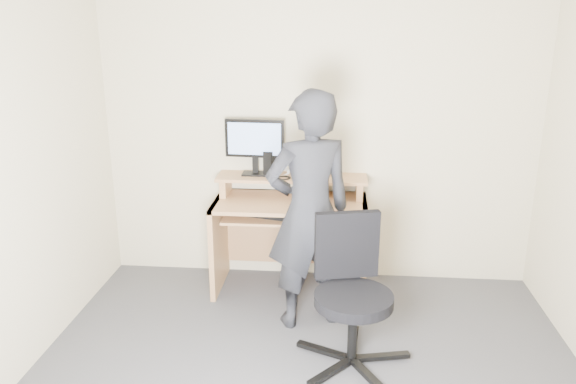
# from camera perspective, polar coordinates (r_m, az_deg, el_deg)

# --- Properties ---
(back_wall) EXTENTS (3.50, 0.02, 2.50)m
(back_wall) POSITION_cam_1_polar(r_m,az_deg,el_deg) (4.55, 3.08, 6.19)
(back_wall) COLOR beige
(back_wall) RESTS_ON ground
(desk) EXTENTS (1.20, 0.60, 0.91)m
(desk) POSITION_cam_1_polar(r_m,az_deg,el_deg) (4.54, 0.31, -3.04)
(desk) COLOR tan
(desk) RESTS_ON ground
(monitor) EXTENTS (0.47, 0.13, 0.45)m
(monitor) POSITION_cam_1_polar(r_m,az_deg,el_deg) (4.48, -3.41, 5.09)
(monitor) COLOR black
(monitor) RESTS_ON desk
(external_drive) EXTENTS (0.10, 0.14, 0.20)m
(external_drive) POSITION_cam_1_polar(r_m,az_deg,el_deg) (4.51, -1.81, 2.98)
(external_drive) COLOR black
(external_drive) RESTS_ON desk
(travel_mug) EXTENTS (0.08, 0.08, 0.18)m
(travel_mug) POSITION_cam_1_polar(r_m,az_deg,el_deg) (4.45, 1.35, 2.65)
(travel_mug) COLOR silver
(travel_mug) RESTS_ON desk
(smartphone) EXTENTS (0.07, 0.13, 0.01)m
(smartphone) POSITION_cam_1_polar(r_m,az_deg,el_deg) (4.43, 3.68, 1.42)
(smartphone) COLOR black
(smartphone) RESTS_ON desk
(charger) EXTENTS (0.05, 0.05, 0.03)m
(charger) POSITION_cam_1_polar(r_m,az_deg,el_deg) (4.42, -1.53, 1.59)
(charger) COLOR black
(charger) RESTS_ON desk
(headphones) EXTENTS (0.17, 0.17, 0.06)m
(headphones) POSITION_cam_1_polar(r_m,az_deg,el_deg) (4.58, -0.83, 2.04)
(headphones) COLOR silver
(headphones) RESTS_ON desk
(keyboard) EXTENTS (0.49, 0.30, 0.03)m
(keyboard) POSITION_cam_1_polar(r_m,az_deg,el_deg) (4.35, -0.93, -2.32)
(keyboard) COLOR black
(keyboard) RESTS_ON desk
(mouse) EXTENTS (0.11, 0.08, 0.04)m
(mouse) POSITION_cam_1_polar(r_m,az_deg,el_deg) (4.28, 3.48, -1.20)
(mouse) COLOR black
(mouse) RESTS_ON desk
(office_chair) EXTENTS (0.74, 0.73, 0.94)m
(office_chair) POSITION_cam_1_polar(r_m,az_deg,el_deg) (3.59, 6.42, -9.57)
(office_chair) COLOR black
(office_chair) RESTS_ON ground
(person) EXTENTS (0.73, 0.61, 1.69)m
(person) POSITION_cam_1_polar(r_m,az_deg,el_deg) (3.87, 2.16, -2.03)
(person) COLOR black
(person) RESTS_ON ground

